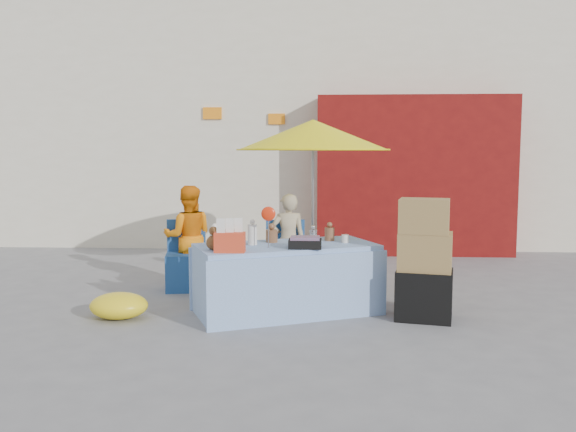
# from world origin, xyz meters

# --- Properties ---
(ground) EXTENTS (80.00, 80.00, 0.00)m
(ground) POSITION_xyz_m (0.00, 0.00, 0.00)
(ground) COLOR slate
(ground) RESTS_ON ground
(backdrop) EXTENTS (14.00, 8.00, 7.80)m
(backdrop) POSITION_xyz_m (0.52, 7.52, 3.10)
(backdrop) COLOR silver
(backdrop) RESTS_ON ground
(market_table) EXTENTS (2.09, 1.55, 1.15)m
(market_table) POSITION_xyz_m (0.31, 0.33, 0.37)
(market_table) COLOR #98B5F4
(market_table) RESTS_ON ground
(chair_left) EXTENTS (0.56, 0.55, 0.85)m
(chair_left) POSITION_xyz_m (-0.99, 1.37, 0.26)
(chair_left) COLOR #1E498B
(chair_left) RESTS_ON ground
(chair_right) EXTENTS (0.56, 0.55, 0.85)m
(chair_right) POSITION_xyz_m (0.26, 1.37, 0.26)
(chair_right) COLOR #1E498B
(chair_right) RESTS_ON ground
(vendor_orange) EXTENTS (0.70, 0.59, 1.28)m
(vendor_orange) POSITION_xyz_m (-0.98, 1.50, 0.64)
(vendor_orange) COLOR orange
(vendor_orange) RESTS_ON ground
(vendor_beige) EXTENTS (0.47, 0.36, 1.18)m
(vendor_beige) POSITION_xyz_m (0.27, 1.50, 0.59)
(vendor_beige) COLOR tan
(vendor_beige) RESTS_ON ground
(umbrella) EXTENTS (1.90, 1.90, 2.09)m
(umbrella) POSITION_xyz_m (0.57, 1.65, 1.89)
(umbrella) COLOR gray
(umbrella) RESTS_ON ground
(box_stack) EXTENTS (0.64, 0.56, 1.23)m
(box_stack) POSITION_xyz_m (1.72, 0.17, 0.57)
(box_stack) COLOR black
(box_stack) RESTS_ON ground
(tarp_bundle) EXTENTS (0.65, 0.54, 0.27)m
(tarp_bundle) POSITION_xyz_m (-1.37, 0.01, 0.13)
(tarp_bundle) COLOR yellow
(tarp_bundle) RESTS_ON ground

